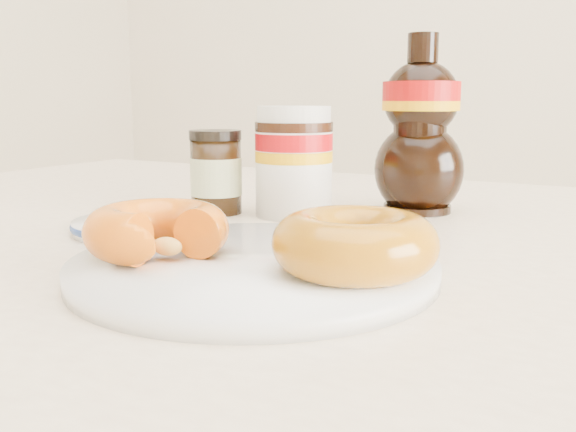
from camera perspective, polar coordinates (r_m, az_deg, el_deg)
The scene contains 8 objects.
dining_table at distance 0.61m, azimuth 4.04°, elevation -9.27°, with size 1.40×0.90×0.75m.
plate at distance 0.45m, azimuth -3.07°, elevation -4.51°, with size 0.26×0.26×0.01m.
donut_bitten at distance 0.47m, azimuth -11.56°, elevation -1.23°, with size 0.10×0.10×0.04m, color orange.
donut_whole at distance 0.41m, azimuth 5.96°, elevation -2.41°, with size 0.11×0.11×0.04m, color #A3690A.
nutella_jar at distance 0.68m, azimuth 0.52°, elevation 5.25°, with size 0.08×0.08×0.12m.
syrup_bottle at distance 0.71m, azimuth 11.66°, elevation 7.97°, with size 0.10×0.08×0.19m, color black, non-canonical shape.
dark_jar at distance 0.70m, azimuth -6.42°, elevation 3.82°, with size 0.06×0.06×0.09m.
blue_rim_saucer at distance 0.62m, azimuth -13.37°, elevation -0.78°, with size 0.12×0.12×0.01m.
Camera 1 is at (0.24, -0.42, 0.87)m, focal length 40.00 mm.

